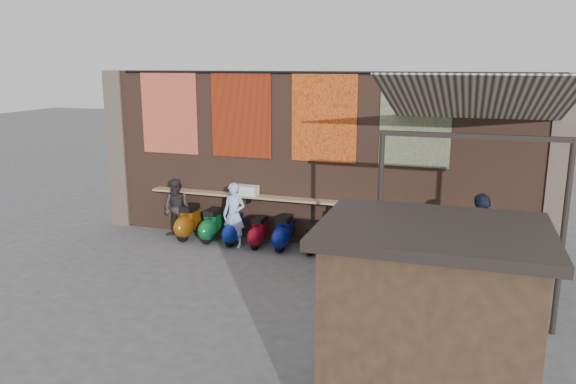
% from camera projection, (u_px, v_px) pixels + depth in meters
% --- Properties ---
extents(ground, '(70.00, 70.00, 0.00)m').
position_uv_depth(ground, '(274.00, 282.00, 10.95)').
color(ground, '#474749').
rests_on(ground, ground).
extents(brick_wall, '(10.00, 0.40, 4.00)m').
position_uv_depth(brick_wall, '(313.00, 159.00, 12.99)').
color(brick_wall, brown).
rests_on(brick_wall, ground).
extents(pier_left, '(0.50, 0.50, 4.00)m').
position_uv_depth(pier_left, '(121.00, 149.00, 14.60)').
color(pier_left, '#4C4238').
rests_on(pier_left, ground).
extents(pier_right, '(0.50, 0.50, 4.00)m').
position_uv_depth(pier_right, '(559.00, 173.00, 11.39)').
color(pier_right, '#4C4238').
rests_on(pier_right, ground).
extents(eating_counter, '(8.00, 0.32, 0.05)m').
position_uv_depth(eating_counter, '(308.00, 201.00, 12.85)').
color(eating_counter, '#9E7A51').
rests_on(eating_counter, brick_wall).
extents(shelf_box, '(0.56, 0.29, 0.23)m').
position_uv_depth(shelf_box, '(246.00, 190.00, 13.27)').
color(shelf_box, white).
rests_on(shelf_box, eating_counter).
extents(tapestry_redgold, '(1.50, 0.02, 2.00)m').
position_uv_depth(tapestry_redgold, '(169.00, 113.00, 13.68)').
color(tapestry_redgold, maroon).
rests_on(tapestry_redgold, brick_wall).
extents(tapestry_sun, '(1.50, 0.02, 2.00)m').
position_uv_depth(tapestry_sun, '(241.00, 115.00, 13.09)').
color(tapestry_sun, red).
rests_on(tapestry_sun, brick_wall).
extents(tapestry_orange, '(1.50, 0.02, 2.00)m').
position_uv_depth(tapestry_orange, '(324.00, 117.00, 12.47)').
color(tapestry_orange, '#D85A1B').
rests_on(tapestry_orange, brick_wall).
extents(tapestry_multi, '(1.50, 0.02, 2.00)m').
position_uv_depth(tapestry_multi, '(415.00, 120.00, 11.86)').
color(tapestry_multi, navy).
rests_on(tapestry_multi, brick_wall).
extents(hang_rail, '(9.50, 0.06, 0.06)m').
position_uv_depth(hang_rail, '(311.00, 72.00, 12.34)').
color(hang_rail, black).
rests_on(hang_rail, brick_wall).
extents(scooter_stool_0, '(0.38, 0.85, 0.81)m').
position_uv_depth(scooter_stool_0, '(188.00, 222.00, 13.63)').
color(scooter_stool_0, '#89470C').
rests_on(scooter_stool_0, ground).
extents(scooter_stool_1, '(0.36, 0.81, 0.77)m').
position_uv_depth(scooter_stool_1, '(212.00, 226.00, 13.43)').
color(scooter_stool_1, '#0D5C29').
rests_on(scooter_stool_1, ground).
extents(scooter_stool_2, '(0.33, 0.74, 0.70)m').
position_uv_depth(scooter_stool_2, '(234.00, 230.00, 13.20)').
color(scooter_stool_2, navy).
rests_on(scooter_stool_2, ground).
extents(scooter_stool_3, '(0.32, 0.72, 0.68)m').
position_uv_depth(scooter_stool_3, '(259.00, 232.00, 13.02)').
color(scooter_stool_3, maroon).
rests_on(scooter_stool_3, ground).
extents(scooter_stool_4, '(0.36, 0.80, 0.76)m').
position_uv_depth(scooter_stool_4, '(284.00, 233.00, 12.84)').
color(scooter_stool_4, navy).
rests_on(scooter_stool_4, ground).
extents(scooter_stool_5, '(0.32, 0.71, 0.67)m').
position_uv_depth(scooter_stool_5, '(313.00, 238.00, 12.62)').
color(scooter_stool_5, black).
rests_on(scooter_stool_5, ground).
extents(scooter_stool_6, '(0.36, 0.81, 0.77)m').
position_uv_depth(scooter_stool_6, '(338.00, 238.00, 12.45)').
color(scooter_stool_6, navy).
rests_on(scooter_stool_6, ground).
extents(scooter_stool_7, '(0.39, 0.87, 0.82)m').
position_uv_depth(scooter_stool_7, '(367.00, 240.00, 12.26)').
color(scooter_stool_7, maroon).
rests_on(scooter_stool_7, ground).
extents(scooter_stool_8, '(0.39, 0.86, 0.82)m').
position_uv_depth(scooter_stool_8, '(397.00, 243.00, 12.03)').
color(scooter_stool_8, black).
rests_on(scooter_stool_8, ground).
extents(scooter_stool_9, '(0.32, 0.71, 0.67)m').
position_uv_depth(scooter_stool_9, '(427.00, 249.00, 11.86)').
color(scooter_stool_9, '#1E1550').
rests_on(scooter_stool_9, ground).
extents(diner_left, '(0.57, 0.39, 1.51)m').
position_uv_depth(diner_left, '(234.00, 215.00, 12.95)').
color(diner_left, '#A0C1E9').
rests_on(diner_left, ground).
extents(diner_right, '(0.78, 0.64, 1.45)m').
position_uv_depth(diner_right, '(177.00, 209.00, 13.63)').
color(diner_right, '#312628').
rests_on(diner_right, ground).
extents(shopper_navy, '(1.12, 1.04, 1.85)m').
position_uv_depth(shopper_navy, '(480.00, 241.00, 10.50)').
color(shopper_navy, '#171E33').
rests_on(shopper_navy, ground).
extents(shopper_grey, '(1.00, 0.58, 1.54)m').
position_uv_depth(shopper_grey, '(482.00, 269.00, 9.53)').
color(shopper_grey, '#4E4F53').
rests_on(shopper_grey, ground).
extents(shopper_tan, '(0.95, 0.94, 1.66)m').
position_uv_depth(shopper_tan, '(376.00, 246.00, 10.50)').
color(shopper_tan, '#8E7B5A').
rests_on(shopper_tan, ground).
extents(market_stall, '(2.20, 1.66, 2.36)m').
position_uv_depth(market_stall, '(427.00, 337.00, 6.30)').
color(market_stall, black).
rests_on(market_stall, ground).
extents(stall_roof, '(2.46, 1.91, 0.12)m').
position_uv_depth(stall_roof, '(434.00, 231.00, 6.02)').
color(stall_roof, black).
rests_on(stall_roof, market_stall).
extents(stall_sign, '(1.20, 0.05, 0.50)m').
position_uv_depth(stall_sign, '(435.00, 267.00, 6.96)').
color(stall_sign, gold).
rests_on(stall_sign, market_stall).
extents(stall_shelf, '(1.81, 0.12, 0.06)m').
position_uv_depth(stall_shelf, '(431.00, 329.00, 7.16)').
color(stall_shelf, '#473321').
rests_on(stall_shelf, market_stall).
extents(awning_canvas, '(3.20, 3.28, 0.97)m').
position_uv_depth(awning_canvas, '(476.00, 100.00, 9.90)').
color(awning_canvas, beige).
rests_on(awning_canvas, brick_wall).
extents(awning_ledger, '(3.30, 0.08, 0.12)m').
position_uv_depth(awning_ledger, '(478.00, 75.00, 11.28)').
color(awning_ledger, '#33261C').
rests_on(awning_ledger, brick_wall).
extents(awning_header, '(3.00, 0.08, 0.08)m').
position_uv_depth(awning_header, '(474.00, 136.00, 8.62)').
color(awning_header, black).
rests_on(awning_header, awning_post_left).
extents(awning_post_left, '(0.09, 0.09, 3.10)m').
position_uv_depth(awning_post_left, '(379.00, 224.00, 9.40)').
color(awning_post_left, black).
rests_on(awning_post_left, ground).
extents(awning_post_right, '(0.09, 0.09, 3.10)m').
position_uv_depth(awning_post_right, '(563.00, 240.00, 8.53)').
color(awning_post_right, black).
rests_on(awning_post_right, ground).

